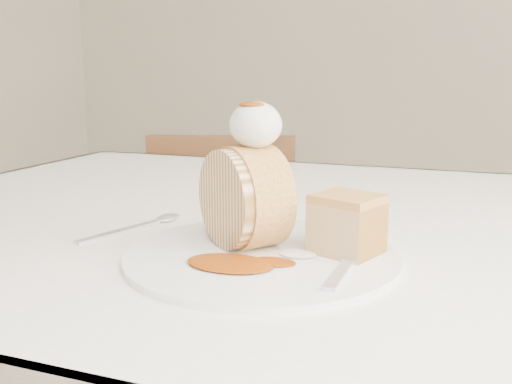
% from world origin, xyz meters
% --- Properties ---
extents(table, '(1.40, 0.90, 0.75)m').
position_xyz_m(table, '(0.00, 0.20, 0.66)').
color(table, white).
rests_on(table, ground).
extents(chair_far, '(0.47, 0.47, 0.78)m').
position_xyz_m(chair_far, '(-0.47, 0.87, 0.45)').
color(chair_far, brown).
rests_on(chair_far, ground).
extents(plate, '(0.36, 0.36, 0.01)m').
position_xyz_m(plate, '(-0.06, 0.01, 0.75)').
color(plate, white).
rests_on(plate, table).
extents(roulade_slice, '(0.12, 0.11, 0.10)m').
position_xyz_m(roulade_slice, '(-0.08, 0.03, 0.81)').
color(roulade_slice, beige).
rests_on(roulade_slice, plate).
extents(cake_chunk, '(0.08, 0.08, 0.05)m').
position_xyz_m(cake_chunk, '(0.02, 0.04, 0.78)').
color(cake_chunk, tan).
rests_on(cake_chunk, plate).
extents(whipped_cream, '(0.05, 0.05, 0.05)m').
position_xyz_m(whipped_cream, '(-0.07, 0.03, 0.89)').
color(whipped_cream, white).
rests_on(whipped_cream, roulade_slice).
extents(caramel_drizzle, '(0.03, 0.02, 0.01)m').
position_xyz_m(caramel_drizzle, '(-0.07, 0.03, 0.91)').
color(caramel_drizzle, '#833205').
rests_on(caramel_drizzle, whipped_cream).
extents(caramel_pool, '(0.10, 0.08, 0.00)m').
position_xyz_m(caramel_pool, '(-0.07, -0.04, 0.76)').
color(caramel_pool, '#833205').
rests_on(caramel_pool, plate).
extents(fork, '(0.03, 0.17, 0.00)m').
position_xyz_m(fork, '(0.03, -0.01, 0.76)').
color(fork, silver).
rests_on(fork, plate).
extents(spoon, '(0.07, 0.15, 0.00)m').
position_xyz_m(spoon, '(-0.25, 0.04, 0.75)').
color(spoon, silver).
rests_on(spoon, table).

